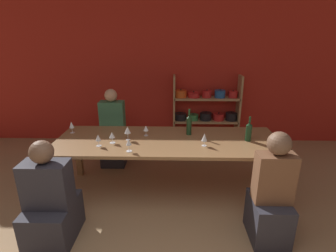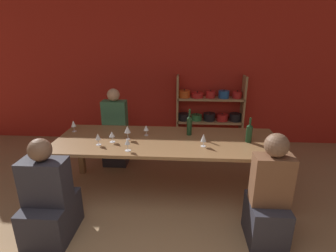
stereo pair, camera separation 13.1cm
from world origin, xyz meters
name	(u,v)px [view 2 (the right image)]	position (x,y,z in m)	size (l,w,h in m)	color
wall_back_red	(166,73)	(0.00, 3.83, 1.35)	(8.80, 0.06, 2.70)	red
shelf_unit	(209,116)	(0.82, 3.63, 0.57)	(1.26, 0.30, 1.33)	tan
dining_table	(168,145)	(0.15, 1.91, 0.69)	(2.86, 1.02, 0.76)	olive
wine_bottle_green	(249,132)	(1.17, 1.90, 0.89)	(0.08, 0.08, 0.32)	#19381E
wine_bottle_dark	(189,125)	(0.43, 2.10, 0.90)	(0.07, 0.07, 0.35)	#19381E
wine_glass_red_a	(73,124)	(-1.17, 2.13, 0.87)	(0.07, 0.07, 0.16)	white
wine_glass_empty_a	(204,138)	(0.59, 1.72, 0.87)	(0.07, 0.07, 0.16)	white
wine_glass_red_b	(146,128)	(-0.14, 2.05, 0.86)	(0.07, 0.07, 0.14)	white
wine_glass_empty_b	(112,135)	(-0.54, 1.78, 0.86)	(0.07, 0.07, 0.14)	white
wine_glass_red_c	(127,130)	(-0.36, 1.89, 0.89)	(0.08, 0.08, 0.18)	white
wine_glass_white_a	(127,142)	(-0.29, 1.54, 0.87)	(0.07, 0.07, 0.15)	white
wine_glass_white_b	(98,137)	(-0.68, 1.69, 0.86)	(0.06, 0.06, 0.15)	white
wine_glass_white_c	(272,145)	(1.33, 1.55, 0.87)	(0.08, 0.08, 0.15)	white
person_near_a	(49,202)	(-1.02, 1.01, 0.39)	(0.45, 0.57, 1.10)	#2D2D38
person_far_a	(116,136)	(-0.76, 2.76, 0.46)	(0.38, 0.48, 1.25)	#2D2D38
person_near_b	(268,203)	(1.21, 1.07, 0.45)	(0.37, 0.46, 1.18)	#2D2D38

